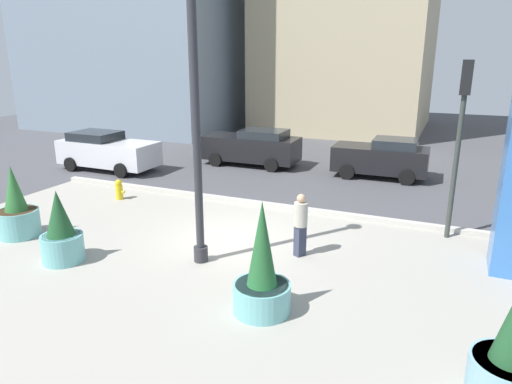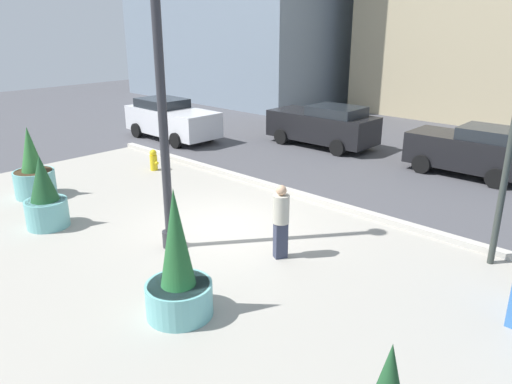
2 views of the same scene
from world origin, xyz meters
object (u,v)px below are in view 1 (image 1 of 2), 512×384
car_far_lane (252,147)px  car_passing_lane (107,151)px  traffic_light_far_side (461,123)px  lamp_post (197,137)px  potted_plant_near_right (17,212)px  pedestrian_by_curb (301,222)px  fire_hydrant (119,190)px  potted_plant_mid_plaza (61,234)px  car_intersection (382,158)px  potted_plant_curbside (262,275)px  potted_plant_by_pillar (512,357)px

car_far_lane → car_passing_lane: 6.66m
traffic_light_far_side → lamp_post: bearing=-143.4°
traffic_light_far_side → car_passing_lane: size_ratio=1.08×
lamp_post → potted_plant_near_right: bearing=-174.0°
car_far_lane → pedestrian_by_curb: car_far_lane is taller
fire_hydrant → traffic_light_far_side: traffic_light_far_side is taller
potted_plant_mid_plaza → traffic_light_far_side: traffic_light_far_side is taller
traffic_light_far_side → car_intersection: size_ratio=1.26×
lamp_post → fire_hydrant: bearing=147.6°
car_far_lane → car_passing_lane: size_ratio=1.00×
traffic_light_far_side → car_passing_lane: (-14.57, 2.62, -2.45)m
car_far_lane → potted_plant_near_right: bearing=-103.2°
lamp_post → potted_plant_curbside: 3.73m
potted_plant_by_pillar → car_intersection: bearing=107.1°
potted_plant_mid_plaza → potted_plant_by_pillar: size_ratio=0.93×
traffic_light_far_side → car_passing_lane: traffic_light_far_side is taller
potted_plant_mid_plaza → fire_hydrant: (-2.15, 4.81, -0.39)m
potted_plant_mid_plaza → car_far_lane: potted_plant_mid_plaza is taller
pedestrian_by_curb → potted_plant_curbside: bearing=-87.0°
lamp_post → potted_plant_mid_plaza: (-3.23, -1.40, -2.47)m
potted_plant_near_right → potted_plant_by_pillar: (12.52, -1.79, -0.03)m
potted_plant_mid_plaza → fire_hydrant: size_ratio=2.52×
potted_plant_mid_plaza → pedestrian_by_curb: bearing=26.7°
potted_plant_near_right → car_passing_lane: 8.10m
potted_plant_curbside → fire_hydrant: (-7.75, 5.02, -0.46)m
lamp_post → potted_plant_mid_plaza: size_ratio=3.50×
lamp_post → potted_plant_by_pillar: bearing=-19.4°
car_intersection → potted_plant_by_pillar: bearing=-72.9°
lamp_post → fire_hydrant: size_ratio=8.82×
pedestrian_by_curb → traffic_light_far_side: bearing=39.6°
lamp_post → potted_plant_near_right: size_ratio=3.13×
car_far_lane → potted_plant_curbside: bearing=-65.2°
potted_plant_by_pillar → fire_hydrant: potted_plant_by_pillar is taller
lamp_post → traffic_light_far_side: bearing=36.6°
lamp_post → pedestrian_by_curb: size_ratio=3.90×
car_passing_lane → car_intersection: bearing=17.0°
potted_plant_curbside → car_passing_lane: bearing=142.9°
fire_hydrant → potted_plant_mid_plaza: bearing=-65.9°
lamp_post → pedestrian_by_curb: bearing=31.1°
car_intersection → car_passing_lane: bearing=-163.0°
potted_plant_by_pillar → lamp_post: bearing=160.6°
potted_plant_mid_plaza → potted_plant_curbside: size_ratio=0.79×
lamp_post → car_passing_lane: (-8.84, 6.87, -2.35)m
lamp_post → car_passing_lane: 11.44m
car_passing_lane → fire_hydrant: bearing=-45.0°
car_far_lane → pedestrian_by_curb: 10.49m
lamp_post → potted_plant_near_right: (-5.72, -0.60, -2.48)m
potted_plant_mid_plaza → car_intersection: potted_plant_mid_plaza is taller
potted_plant_near_right → potted_plant_mid_plaza: size_ratio=1.12×
lamp_post → car_intersection: lamp_post is taller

